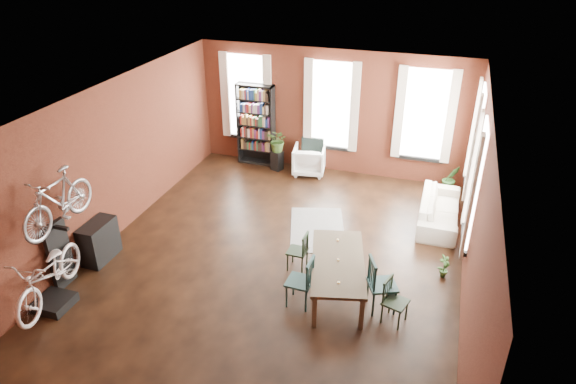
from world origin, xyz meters
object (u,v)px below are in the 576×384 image
at_px(dining_chair_d, 382,285).
at_px(plant_stand, 277,160).
at_px(dining_chair_b, 297,251).
at_px(console_table, 99,241).
at_px(dining_chair_c, 395,302).
at_px(cream_sofa, 440,205).
at_px(white_armchair, 309,159).
at_px(bookshelf, 256,125).
at_px(bicycle_floor, 43,251).
at_px(dining_chair_a, 300,281).
at_px(dining_table, 337,277).
at_px(bike_trainer, 54,303).

relative_size(dining_chair_d, plant_stand, 1.92).
bearing_deg(dining_chair_b, console_table, -74.43).
bearing_deg(dining_chair_c, cream_sofa, 8.97).
distance_m(dining_chair_d, cream_sofa, 3.36).
bearing_deg(white_armchair, bookshelf, -16.60).
distance_m(dining_chair_b, bicycle_floor, 4.38).
bearing_deg(cream_sofa, dining_chair_b, 136.64).
bearing_deg(cream_sofa, dining_chair_d, 166.78).
relative_size(bookshelf, white_armchair, 2.67).
relative_size(dining_chair_a, cream_sofa, 0.45).
relative_size(dining_chair_d, cream_sofa, 0.48).
relative_size(dining_table, bike_trainer, 3.46).
bearing_deg(dining_table, console_table, 171.23).
distance_m(dining_table, console_table, 4.67).
xyz_separation_m(dining_chair_c, bookshelf, (-4.44, 5.24, 0.70)).
distance_m(dining_chair_d, white_armchair, 5.45).
bearing_deg(bicycle_floor, console_table, 84.29).
bearing_deg(console_table, dining_chair_b, 13.28).
bearing_deg(dining_chair_b, white_armchair, -164.83).
bearing_deg(bookshelf, dining_chair_a, -61.89).
relative_size(dining_table, cream_sofa, 0.95).
bearing_deg(dining_chair_d, dining_chair_a, 78.34).
bearing_deg(bookshelf, bicycle_floor, -99.75).
distance_m(dining_chair_d, plant_stand, 5.89).
height_order(bookshelf, bicycle_floor, bookshelf).
relative_size(dining_chair_a, dining_chair_c, 1.16).
relative_size(dining_chair_c, cream_sofa, 0.39).
xyz_separation_m(dining_chair_b, plant_stand, (-1.81, 4.06, -0.13)).
xyz_separation_m(dining_chair_a, dining_chair_d, (1.36, 0.31, 0.03)).
bearing_deg(dining_chair_b, dining_table, 64.12).
distance_m(dining_chair_b, white_armchair, 4.21).
xyz_separation_m(white_armchair, console_table, (-2.83, -5.00, -0.01)).
height_order(dining_chair_b, bookshelf, bookshelf).
bearing_deg(bike_trainer, dining_chair_c, 14.39).
bearing_deg(bicycle_floor, cream_sofa, 28.06).
relative_size(cream_sofa, bicycle_floor, 1.07).
distance_m(dining_chair_a, bike_trainer, 4.25).
xyz_separation_m(dining_table, dining_chair_b, (-0.88, 0.47, 0.05)).
bearing_deg(dining_chair_d, cream_sofa, -37.56).
bearing_deg(dining_chair_a, dining_chair_d, 105.03).
bearing_deg(white_armchair, dining_chair_b, 93.80).
height_order(dining_chair_b, bicycle_floor, bicycle_floor).
height_order(dining_chair_a, dining_chair_d, dining_chair_d).
bearing_deg(bookshelf, white_armchair, -7.52).
bearing_deg(dining_chair_b, bookshelf, -147.76).
bearing_deg(console_table, dining_chair_a, -1.10).
bearing_deg(dining_chair_c, bike_trainer, 121.52).
relative_size(cream_sofa, bike_trainer, 3.62).
bearing_deg(bike_trainer, dining_chair_a, 19.34).
bearing_deg(bookshelf, cream_sofa, -18.95).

